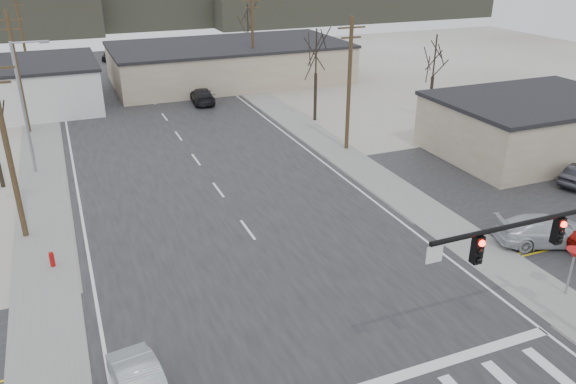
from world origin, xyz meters
The scene contains 25 objects.
ground centered at (0.00, 0.00, 0.00)m, with size 140.00×140.00×0.00m, color silver.
main_road centered at (0.00, 15.00, 0.02)m, with size 18.00×110.00×0.05m, color black.
cross_road centered at (0.00, 0.00, 0.02)m, with size 90.00×10.00×0.04m, color black.
parking_lot centered at (20.00, 6.00, 0.02)m, with size 18.00×20.00×0.03m, color black.
sidewalk_left centered at (-10.60, 20.00, 0.03)m, with size 3.00×90.00×0.06m, color gray.
sidewalk_right centered at (10.60, 20.00, 0.03)m, with size 3.00×90.00×0.06m, color gray.
traffic_signal_mast centered at (7.89, -6.20, 4.67)m, with size 8.95×0.43×7.20m.
fire_hydrant centered at (-10.20, 8.00, 0.45)m, with size 0.24×0.24×0.87m.
yield_sign centered at (11.50, -3.50, 2.07)m, with size 0.80×0.80×2.35m.
building_right_far centered at (10.00, 44.00, 2.15)m, with size 26.30×14.30×4.30m.
building_lot centered at (24.00, 12.00, 2.16)m, with size 14.30×10.30×4.30m.
upole_left_b centered at (-11.50, 12.00, 5.22)m, with size 2.20×0.30×10.00m.
upole_left_c centered at (-11.50, 32.00, 5.22)m, with size 2.20×0.30×10.00m.
upole_left_d centered at (-11.50, 52.00, 5.22)m, with size 2.20×0.30×10.00m.
upole_right_a centered at (11.50, 18.00, 5.22)m, with size 2.20×0.30×10.00m.
upole_right_b centered at (11.50, 40.00, 5.22)m, with size 2.20×0.30×10.00m.
streetlight_main centered at (-10.80, 22.00, 5.09)m, with size 2.40×0.25×9.00m.
tree_right_mid centered at (12.50, 26.00, 5.93)m, with size 3.74×3.74×8.33m.
tree_right_far centered at (15.00, 52.00, 5.58)m, with size 3.52×3.52×7.84m.
tree_lot centered at (22.00, 22.00, 5.58)m, with size 3.52×3.52×7.84m.
hill_center centered at (15.00, 96.00, 4.50)m, with size 80.00×18.00×9.00m, color #333026.
hill_right centered at (50.00, 90.00, 2.75)m, with size 60.00×18.00×5.50m, color #333026.
car_far_a centered at (4.49, 35.58, 0.78)m, with size 2.06×5.06×1.47m, color black.
car_far_b centered at (-1.33, 62.49, 0.78)m, with size 1.74×4.33×1.48m, color black.
car_parked_silver centered at (14.19, 0.50, 0.80)m, with size 2.15×5.29×1.54m, color #B0B5BC.
Camera 1 is at (-8.52, -18.63, 14.80)m, focal length 35.00 mm.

